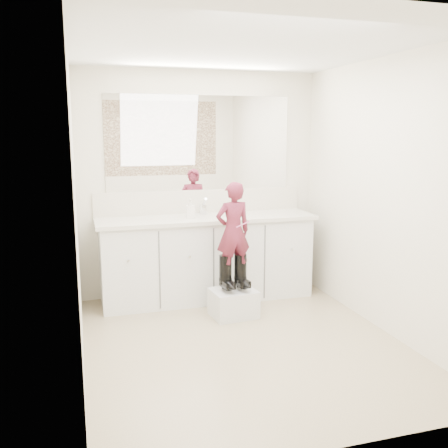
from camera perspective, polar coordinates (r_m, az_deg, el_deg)
name	(u,v)px	position (r m, az deg, el deg)	size (l,w,h in m)	color
floor	(243,343)	(4.34, 2.24, -13.46)	(3.00, 3.00, 0.00)	#8D785C
ceiling	(246,46)	(4.01, 2.50, 19.64)	(3.00, 3.00, 0.00)	white
wall_back	(200,184)	(5.43, -2.76, 4.57)	(2.60, 2.60, 0.00)	beige
wall_front	(338,242)	(2.65, 12.87, -2.03)	(2.60, 2.60, 0.00)	beige
wall_left	(76,210)	(3.79, -16.58, 1.54)	(3.00, 3.00, 0.00)	beige
wall_right	(385,197)	(4.59, 17.94, 2.96)	(3.00, 3.00, 0.00)	beige
vanity_cabinet	(207,260)	(5.31, -1.98, -4.08)	(2.20, 0.55, 0.85)	silver
countertop	(207,219)	(5.20, -1.97, 0.63)	(2.28, 0.58, 0.04)	beige
backsplash	(200,201)	(5.44, -2.70, 2.61)	(2.28, 0.03, 0.25)	beige
mirror	(200,143)	(5.40, -2.77, 9.21)	(2.00, 0.02, 1.00)	white
dot_panel	(340,154)	(2.60, 13.17, 7.74)	(2.00, 0.01, 1.20)	#472819
faucet	(203,210)	(5.35, -2.41, 1.66)	(0.08, 0.08, 0.10)	silver
cup	(237,211)	(5.24, 1.49, 1.48)	(0.11, 0.11, 0.10)	beige
soap_bottle	(191,208)	(5.12, -3.85, 1.78)	(0.09, 0.09, 0.20)	silver
step_stool	(233,303)	(4.87, 1.09, -9.03)	(0.41, 0.34, 0.26)	silver
boot_left	(225,273)	(4.78, 0.16, -5.61)	(0.13, 0.23, 0.34)	black
boot_right	(240,272)	(4.82, 1.88, -5.46)	(0.13, 0.23, 0.34)	black
toddler	(233,231)	(4.70, 1.04, -0.86)	(0.34, 0.23, 0.94)	#992F4B
toothbrush	(243,224)	(4.64, 2.17, -0.04)	(0.01, 0.01, 0.14)	#CE5086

